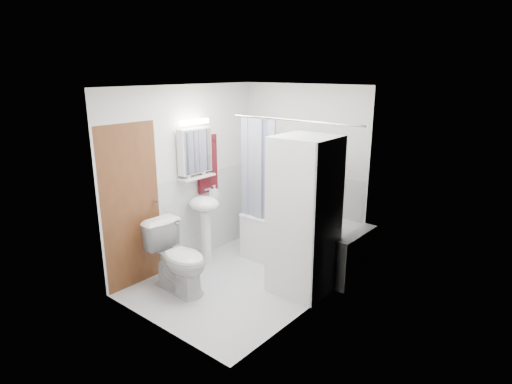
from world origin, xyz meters
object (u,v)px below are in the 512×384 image
Objects in this scene: washer_dryer at (304,216)px; toilet at (179,258)px; sink at (205,214)px; bathtub at (305,240)px.

washer_dryer is 1.58m from toilet.
washer_dryer reaches higher than sink.
sink is 1.47m from washer_dryer.
toilet is (-1.13, -0.97, -0.53)m from washer_dryer.
sink is at bearing -142.43° from bathtub.
toilet is at bearing -141.12° from washer_dryer.
toilet reaches higher than bathtub.
washer_dryer is (1.43, 0.24, 0.23)m from sink.
bathtub is 0.90× the size of washer_dryer.
sink is 0.56× the size of washer_dryer.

